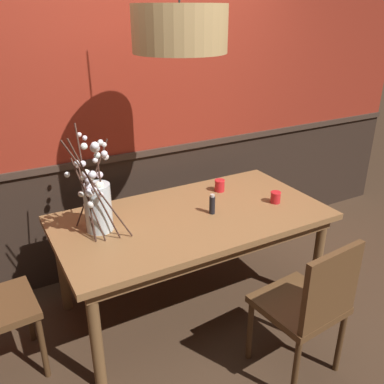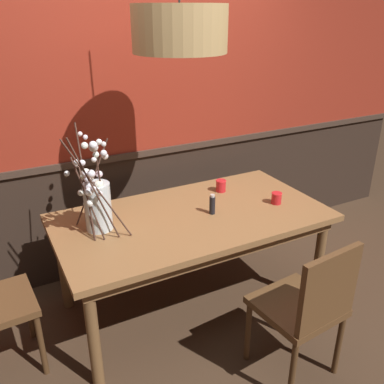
% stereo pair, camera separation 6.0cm
% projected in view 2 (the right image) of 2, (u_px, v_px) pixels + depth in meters
% --- Properties ---
extents(ground_plane, '(24.00, 24.00, 0.00)m').
position_uv_depth(ground_plane, '(192.00, 302.00, 3.19)').
color(ground_plane, '#422D1E').
extents(back_wall, '(5.57, 0.14, 2.73)m').
position_uv_depth(back_wall, '(144.00, 106.00, 3.30)').
color(back_wall, '#2D2119').
rests_on(back_wall, ground).
extents(dining_table, '(1.87, 0.99, 0.75)m').
position_uv_depth(dining_table, '(192.00, 225.00, 2.92)').
color(dining_table, olive).
rests_on(dining_table, ground).
extents(chair_near_side_right, '(0.48, 0.48, 0.93)m').
position_uv_depth(chair_near_side_right, '(307.00, 305.00, 2.36)').
color(chair_near_side_right, brown).
rests_on(chair_near_side_right, ground).
extents(chair_far_side_left, '(0.44, 0.43, 0.89)m').
position_uv_depth(chair_far_side_left, '(115.00, 205.00, 3.61)').
color(chair_far_side_left, brown).
rests_on(chair_far_side_left, ground).
extents(chair_far_side_right, '(0.45, 0.45, 0.98)m').
position_uv_depth(chair_far_side_right, '(169.00, 189.00, 3.82)').
color(chair_far_side_right, brown).
rests_on(chair_far_side_right, ground).
extents(vase_with_blossoms, '(0.35, 0.62, 0.70)m').
position_uv_depth(vase_with_blossoms, '(97.00, 203.00, 2.62)').
color(vase_with_blossoms, silver).
rests_on(vase_with_blossoms, dining_table).
extents(candle_holder_nearer_center, '(0.08, 0.08, 0.09)m').
position_uv_depth(candle_holder_nearer_center, '(276.00, 198.00, 3.04)').
color(candle_holder_nearer_center, red).
rests_on(candle_holder_nearer_center, dining_table).
extents(candle_holder_nearer_edge, '(0.08, 0.08, 0.09)m').
position_uv_depth(candle_holder_nearer_edge, '(221.00, 186.00, 3.24)').
color(candle_holder_nearer_edge, red).
rests_on(candle_holder_nearer_edge, dining_table).
extents(condiment_bottle, '(0.04, 0.04, 0.14)m').
position_uv_depth(condiment_bottle, '(212.00, 205.00, 2.88)').
color(condiment_bottle, black).
rests_on(condiment_bottle, dining_table).
extents(pendant_lamp, '(0.56, 0.56, 0.91)m').
position_uv_depth(pendant_lamp, '(180.00, 29.00, 2.40)').
color(pendant_lamp, tan).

